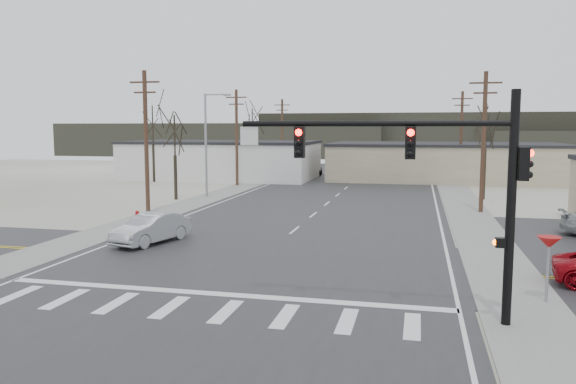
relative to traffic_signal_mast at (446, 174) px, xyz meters
name	(u,v)px	position (x,y,z in m)	size (l,w,h in m)	color
ground	(257,262)	(-7.89, 6.20, -4.67)	(140.00, 140.00, 0.00)	silver
main_road	(316,213)	(-7.89, 21.20, -4.65)	(18.00, 110.00, 0.05)	#28282A
cross_road	(257,262)	(-7.89, 6.20, -4.65)	(90.00, 10.00, 0.04)	#28282A
sidewalk_left	(203,200)	(-18.49, 26.20, -4.64)	(3.00, 90.00, 0.06)	gray
sidewalk_right	(465,208)	(2.71, 26.20, -4.64)	(3.00, 90.00, 0.06)	gray
traffic_signal_mast	(446,174)	(0.00, 0.00, 0.00)	(8.95, 0.43, 7.20)	black
fire_hydrant	(137,217)	(-18.09, 14.20, -4.22)	(0.24, 0.24, 0.87)	#A50C0C
yield_sign	(549,245)	(3.61, 2.70, -2.61)	(0.80, 0.80, 2.35)	gray
building_left_far	(222,160)	(-23.89, 46.20, -2.42)	(22.30, 12.30, 4.50)	silver
building_right_far	(444,161)	(2.11, 50.20, -2.52)	(26.30, 14.30, 4.30)	#B9AC8D
upole_left_b	(146,140)	(-19.39, 18.20, 0.55)	(2.20, 0.30, 10.00)	#4E3424
upole_left_c	(237,136)	(-19.39, 38.20, 0.55)	(2.20, 0.30, 10.00)	#4E3424
upole_left_d	(282,134)	(-19.39, 58.20, 0.55)	(2.20, 0.30, 10.00)	#4E3424
upole_right_a	(483,140)	(3.61, 24.20, 0.55)	(2.20, 0.30, 10.00)	#4E3424
upole_right_b	(461,136)	(3.61, 46.20, 0.55)	(2.20, 0.30, 10.00)	#4E3424
streetlight_main	(208,139)	(-18.69, 28.20, 0.41)	(2.40, 0.25, 9.00)	gray
tree_left_near	(175,138)	(-20.89, 26.20, 0.55)	(3.30, 3.30, 7.35)	#2B251A
tree_right_mid	(486,129)	(4.61, 32.20, 1.26)	(3.74, 3.74, 8.33)	#2B251A
tree_left_far	(252,126)	(-21.89, 52.20, 1.61)	(3.96, 3.96, 8.82)	#2B251A
tree_right_far	(483,132)	(7.11, 58.20, 0.91)	(3.52, 3.52, 7.84)	#2B251A
tree_left_mid	(153,126)	(-29.89, 40.20, 1.61)	(3.96, 3.96, 8.82)	#2B251A
hill_left	(221,140)	(-42.89, 98.20, -1.17)	(70.00, 18.00, 7.00)	#333026
hill_center	(459,136)	(7.11, 102.20, -0.17)	(80.00, 18.00, 9.00)	#333026
sedan_crossing	(151,228)	(-14.42, 8.86, -3.85)	(1.64, 4.71, 1.55)	#959B9F
car_far_a	(371,174)	(-6.04, 46.50, -3.81)	(2.29, 5.62, 1.63)	black
car_far_b	(315,169)	(-13.75, 52.99, -3.91)	(1.70, 4.23, 1.44)	black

